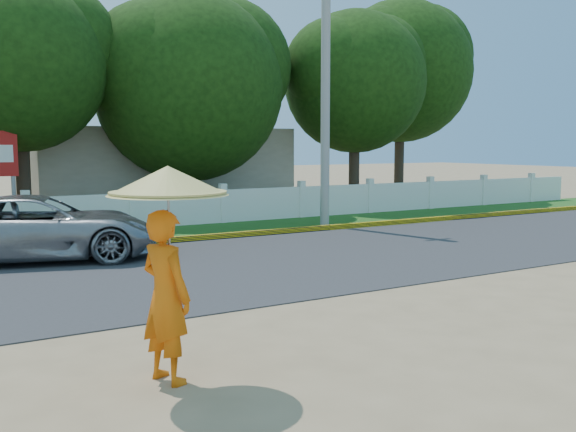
# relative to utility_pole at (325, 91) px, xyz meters

# --- Properties ---
(ground) EXTENTS (120.00, 120.00, 0.00)m
(ground) POSITION_rel_utility_pole_xyz_m (-5.42, -8.88, -4.18)
(ground) COLOR #9E8460
(ground) RESTS_ON ground
(road) EXTENTS (60.00, 7.00, 0.02)m
(road) POSITION_rel_utility_pole_xyz_m (-5.42, -4.38, -4.17)
(road) COLOR #38383A
(road) RESTS_ON ground
(grass_verge) EXTENTS (60.00, 3.50, 0.03)m
(grass_verge) POSITION_rel_utility_pole_xyz_m (-5.42, 0.87, -4.17)
(grass_verge) COLOR #2D601E
(grass_verge) RESTS_ON ground
(curb) EXTENTS (40.00, 0.18, 0.16)m
(curb) POSITION_rel_utility_pole_xyz_m (-5.42, -0.83, -4.10)
(curb) COLOR yellow
(curb) RESTS_ON ground
(fence) EXTENTS (40.00, 0.10, 1.10)m
(fence) POSITION_rel_utility_pole_xyz_m (-5.42, 2.32, -3.63)
(fence) COLOR silver
(fence) RESTS_ON ground
(building_near) EXTENTS (10.00, 6.00, 3.20)m
(building_near) POSITION_rel_utility_pole_xyz_m (-2.42, 9.12, -2.58)
(building_near) COLOR #B7AD99
(building_near) RESTS_ON ground
(utility_pole) EXTENTS (0.28, 0.28, 8.36)m
(utility_pole) POSITION_rel_utility_pole_xyz_m (0.00, 0.00, 0.00)
(utility_pole) COLOR gray
(utility_pole) RESTS_ON ground
(vehicle) EXTENTS (5.68, 3.66, 1.46)m
(vehicle) POSITION_rel_utility_pole_xyz_m (-8.73, -1.70, -3.45)
(vehicle) COLOR gray
(vehicle) RESTS_ON ground
(monk_with_parasol) EXTENTS (1.29, 1.29, 2.34)m
(monk_with_parasol) POSITION_rel_utility_pole_xyz_m (-8.84, -10.12, -2.66)
(monk_with_parasol) COLOR #DB5E0B
(monk_with_parasol) RESTS_ON ground
(tree_row) EXTENTS (33.08, 7.63, 9.06)m
(tree_row) POSITION_rel_utility_pole_xyz_m (-3.02, 5.35, 0.82)
(tree_row) COLOR #473828
(tree_row) RESTS_ON ground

